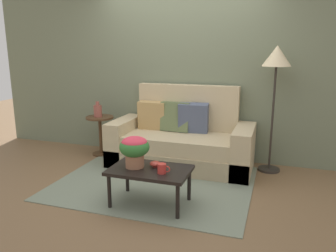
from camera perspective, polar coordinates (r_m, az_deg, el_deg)
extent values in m
plane|color=brown|center=(4.23, -2.19, -9.58)|extent=(14.00, 14.00, 0.00)
cube|color=slate|center=(5.06, 2.56, 9.49)|extent=(6.40, 0.12, 2.62)
cube|color=gray|center=(4.22, -2.28, -9.61)|extent=(2.36, 1.88, 0.01)
cube|color=tan|center=(4.74, 2.17, -5.39)|extent=(1.98, 0.88, 0.25)
cube|color=tan|center=(4.66, 2.12, -2.78)|extent=(1.49, 0.79, 0.21)
cube|color=tan|center=(4.94, 3.40, 1.93)|extent=(1.49, 0.16, 0.89)
cube|color=tan|center=(4.99, -7.41, -2.34)|extent=(0.25, 0.88, 0.62)
cube|color=tan|center=(4.53, 12.78, -4.16)|extent=(0.25, 0.88, 0.62)
cube|color=tan|center=(4.94, -2.68, 1.84)|extent=(0.42, 0.21, 0.42)
cube|color=#607047|center=(4.82, 1.39, 1.63)|extent=(0.43, 0.23, 0.43)
cube|color=#4C5670|center=(4.75, 4.39, 1.38)|extent=(0.43, 0.25, 0.43)
cylinder|color=black|center=(3.58, -10.01, -11.00)|extent=(0.04, 0.04, 0.37)
cylinder|color=black|center=(3.31, 1.65, -12.84)|extent=(0.04, 0.04, 0.37)
cylinder|color=black|center=(3.93, -6.99, -8.61)|extent=(0.04, 0.04, 0.37)
cylinder|color=black|center=(3.69, 3.64, -10.01)|extent=(0.04, 0.04, 0.37)
cube|color=black|center=(3.53, -3.11, -7.57)|extent=(0.84, 0.53, 0.03)
cylinder|color=#4C331E|center=(5.38, -11.34, -4.65)|extent=(0.28, 0.28, 0.03)
cylinder|color=#4C331E|center=(5.30, -11.48, -1.66)|extent=(0.05, 0.05, 0.56)
cylinder|color=#4C331E|center=(5.24, -11.62, 1.43)|extent=(0.42, 0.42, 0.03)
cylinder|color=#2D2823|center=(4.81, 16.86, -7.11)|extent=(0.29, 0.29, 0.03)
cylinder|color=#2D2823|center=(4.62, 17.44, 1.14)|extent=(0.03, 0.03, 1.38)
cone|color=beige|center=(4.53, 18.16, 11.35)|extent=(0.37, 0.37, 0.26)
cylinder|color=#A36B4C|center=(3.56, -5.71, -5.85)|extent=(0.20, 0.20, 0.15)
ellipsoid|color=#337533|center=(3.52, -5.77, -3.61)|extent=(0.32, 0.32, 0.21)
ellipsoid|color=#DB384C|center=(3.50, -5.79, -2.78)|extent=(0.27, 0.27, 0.12)
cylinder|color=red|center=(3.38, -1.08, -7.29)|extent=(0.09, 0.09, 0.10)
torus|color=red|center=(3.37, -0.16, -7.40)|extent=(0.07, 0.01, 0.07)
cylinder|color=#B2382D|center=(3.57, -2.20, -6.84)|extent=(0.05, 0.05, 0.02)
ellipsoid|color=#B2382D|center=(3.57, -2.20, -6.45)|extent=(0.12, 0.12, 0.05)
cylinder|color=#934C42|center=(5.21, -11.93, 2.53)|extent=(0.12, 0.12, 0.18)
cylinder|color=#934C42|center=(5.19, -11.99, 3.81)|extent=(0.06, 0.06, 0.06)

